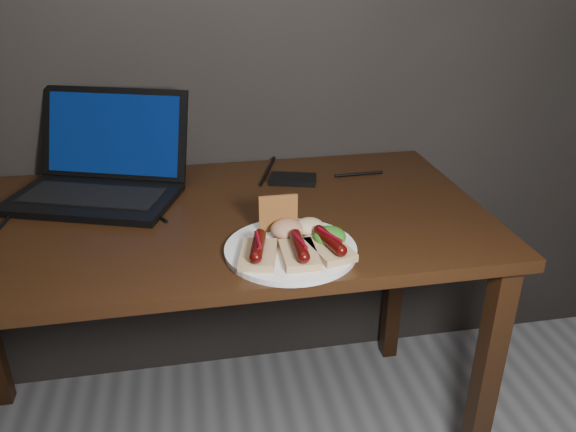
# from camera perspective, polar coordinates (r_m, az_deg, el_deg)

# --- Properties ---
(desk) EXTENTS (1.40, 0.70, 0.75)m
(desk) POSITION_cam_1_polar(r_m,az_deg,el_deg) (1.40, -9.15, -3.17)
(desk) COLOR black
(desk) RESTS_ON ground
(laptop) EXTENTS (0.49, 0.44, 0.25)m
(laptop) POSITION_cam_1_polar(r_m,az_deg,el_deg) (1.52, -18.45, 4.16)
(laptop) COLOR black
(laptop) RESTS_ON desk
(hard_drive) EXTENTS (0.14, 0.10, 0.02)m
(hard_drive) POSITION_cam_1_polar(r_m,az_deg,el_deg) (1.53, 0.47, 3.76)
(hard_drive) COLOR black
(hard_drive) RESTS_ON desk
(desk_cables) EXTENTS (0.98, 0.39, 0.01)m
(desk_cables) POSITION_cam_1_polar(r_m,az_deg,el_deg) (1.49, -9.30, 2.60)
(desk_cables) COLOR black
(desk_cables) RESTS_ON desk
(plate) EXTENTS (0.35, 0.35, 0.01)m
(plate) POSITION_cam_1_polar(r_m,az_deg,el_deg) (1.18, 0.27, -3.43)
(plate) COLOR white
(plate) RESTS_ON desk
(bread_sausage_left) EXTENTS (0.09, 0.13, 0.04)m
(bread_sausage_left) POSITION_cam_1_polar(r_m,az_deg,el_deg) (1.13, -3.05, -3.54)
(bread_sausage_left) COLOR tan
(bread_sausage_left) RESTS_ON plate
(bread_sausage_center) EXTENTS (0.07, 0.12, 0.04)m
(bread_sausage_center) POSITION_cam_1_polar(r_m,az_deg,el_deg) (1.13, 1.16, -3.54)
(bread_sausage_center) COLOR tan
(bread_sausage_center) RESTS_ON plate
(bread_sausage_right) EXTENTS (0.10, 0.13, 0.04)m
(bread_sausage_right) POSITION_cam_1_polar(r_m,az_deg,el_deg) (1.15, 4.23, -2.98)
(bread_sausage_right) COLOR tan
(bread_sausage_right) RESTS_ON plate
(crispbread) EXTENTS (0.09, 0.01, 0.08)m
(crispbread) POSITION_cam_1_polar(r_m,az_deg,el_deg) (1.22, -1.00, 0.28)
(crispbread) COLOR #A9632E
(crispbread) RESTS_ON plate
(salad_greens) EXTENTS (0.07, 0.07, 0.04)m
(salad_greens) POSITION_cam_1_polar(r_m,az_deg,el_deg) (1.18, 4.22, -2.08)
(salad_greens) COLOR #195110
(salad_greens) RESTS_ON plate
(salsa_mound) EXTENTS (0.07, 0.07, 0.04)m
(salsa_mound) POSITION_cam_1_polar(r_m,az_deg,el_deg) (1.20, -0.08, -1.36)
(salsa_mound) COLOR maroon
(salsa_mound) RESTS_ON plate
(coleslaw_mound) EXTENTS (0.06, 0.06, 0.04)m
(coleslaw_mound) POSITION_cam_1_polar(r_m,az_deg,el_deg) (1.22, 2.21, -1.09)
(coleslaw_mound) COLOR beige
(coleslaw_mound) RESTS_ON plate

